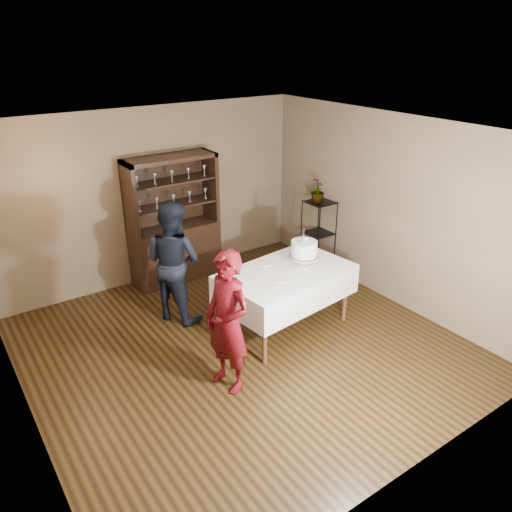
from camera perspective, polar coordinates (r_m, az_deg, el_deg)
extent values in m
plane|color=black|center=(6.47, -1.49, -10.31)|extent=(5.00, 5.00, 0.00)
plane|color=white|center=(5.41, -1.80, 13.92)|extent=(5.00, 5.00, 0.00)
cube|color=brown|center=(7.89, -11.71, 6.68)|extent=(5.00, 0.02, 2.70)
cube|color=brown|center=(5.05, -26.21, -5.87)|extent=(0.02, 5.00, 2.70)
cube|color=brown|center=(7.38, 14.88, 5.13)|extent=(0.02, 5.00, 2.70)
cube|color=black|center=(8.06, -9.13, 0.41)|extent=(1.40, 0.48, 0.90)
cube|color=black|center=(7.90, -10.32, 7.58)|extent=(1.40, 0.03, 1.10)
cube|color=black|center=(7.58, -9.90, 10.97)|extent=(1.40, 0.48, 0.06)
cube|color=black|center=(7.77, -9.52, 5.81)|extent=(1.28, 0.42, 0.02)
cube|color=black|center=(7.67, -9.71, 8.43)|extent=(1.28, 0.42, 0.02)
cylinder|color=black|center=(8.01, 6.98, 1.55)|extent=(0.02, 0.02, 1.20)
cylinder|color=black|center=(8.26, 9.07, 2.15)|extent=(0.02, 0.02, 1.20)
cylinder|color=black|center=(8.28, 5.16, 2.43)|extent=(0.02, 0.02, 1.20)
cylinder|color=black|center=(8.53, 7.24, 3.00)|extent=(0.02, 0.02, 1.20)
cube|color=black|center=(8.45, 6.96, -0.54)|extent=(0.40, 0.40, 0.02)
cube|color=black|center=(8.25, 7.13, 2.62)|extent=(0.40, 0.40, 0.01)
cube|color=black|center=(8.07, 7.32, 6.11)|extent=(0.40, 0.40, 0.02)
cube|color=silver|center=(6.53, 3.40, -3.23)|extent=(1.81, 1.24, 0.39)
cylinder|color=#4E2D1C|center=(5.96, 1.01, -8.96)|extent=(0.06, 0.06, 0.81)
cylinder|color=#4E2D1C|center=(6.91, 10.18, -4.34)|extent=(0.06, 0.06, 0.81)
cylinder|color=#4E2D1C|center=(6.50, -3.93, -5.94)|extent=(0.06, 0.06, 0.81)
cylinder|color=#4E2D1C|center=(7.38, 5.21, -2.08)|extent=(0.06, 0.06, 0.81)
imported|color=#370505|center=(5.40, -3.26, -7.57)|extent=(0.51, 0.67, 1.65)
imported|color=black|center=(6.80, -9.43, -0.58)|extent=(0.93, 1.02, 1.70)
cylinder|color=white|center=(6.61, 5.44, -0.97)|extent=(0.21, 0.21, 0.01)
cylinder|color=white|center=(6.59, 5.46, -0.60)|extent=(0.05, 0.05, 0.11)
cylinder|color=white|center=(6.57, 5.48, -0.11)|extent=(0.39, 0.39, 0.02)
cylinder|color=#446C33|center=(6.56, 5.48, 0.03)|extent=(0.37, 0.37, 0.02)
cylinder|color=white|center=(6.52, 5.52, 0.81)|extent=(0.42, 0.42, 0.21)
sphere|color=#6181D0|center=(6.49, 5.78, 1.84)|extent=(0.03, 0.03, 0.03)
cube|color=silver|center=(6.41, 5.41, 2.15)|extent=(0.02, 0.02, 0.15)
cube|color=black|center=(6.38, 5.44, 2.90)|extent=(0.03, 0.02, 0.05)
cylinder|color=white|center=(6.20, 2.97, -2.67)|extent=(0.25, 0.25, 0.01)
cylinder|color=white|center=(6.60, 1.02, -0.89)|extent=(0.23, 0.23, 0.01)
imported|color=#446C33|center=(8.01, 7.06, 7.45)|extent=(0.30, 0.30, 0.38)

